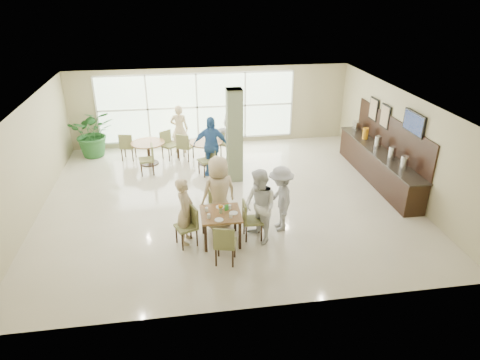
{
  "coord_description": "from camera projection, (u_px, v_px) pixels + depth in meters",
  "views": [
    {
      "loc": [
        -1.23,
        -10.61,
        5.6
      ],
      "look_at": [
        0.2,
        -1.2,
        1.1
      ],
      "focal_mm": 32.0,
      "sensor_mm": 36.0,
      "label": 1
    }
  ],
  "objects": [
    {
      "name": "adult_b",
      "position": [
        231.0,
        138.0,
        13.99
      ],
      "size": [
        1.15,
        1.74,
        1.73
      ],
      "primitive_type": "imported",
      "rotation": [
        0.0,
        0.0,
        -1.26
      ],
      "color": "white",
      "rests_on": "ground"
    },
    {
      "name": "teen_left",
      "position": [
        185.0,
        211.0,
        9.72
      ],
      "size": [
        0.52,
        0.67,
        1.62
      ],
      "primitive_type": "imported",
      "rotation": [
        0.0,
        0.0,
        1.31
      ],
      "color": "tan",
      "rests_on": "ground"
    },
    {
      "name": "chairs_table_left",
      "position": [
        148.0,
        150.0,
        14.07
      ],
      "size": [
        1.97,
        1.83,
        0.95
      ],
      "color": "olive",
      "rests_on": "ground"
    },
    {
      "name": "main_table",
      "position": [
        221.0,
        217.0,
        9.8
      ],
      "size": [
        0.92,
        0.92,
        0.75
      ],
      "color": "brown",
      "rests_on": "ground"
    },
    {
      "name": "chairs_main_table",
      "position": [
        221.0,
        223.0,
        9.87
      ],
      "size": [
        2.08,
        2.15,
        0.95
      ],
      "color": "olive",
      "rests_on": "ground"
    },
    {
      "name": "ground",
      "position": [
        227.0,
        198.0,
        12.05
      ],
      "size": [
        10.0,
        10.0,
        0.0
      ],
      "primitive_type": "plane",
      "color": "beige",
      "rests_on": "ground"
    },
    {
      "name": "buffet_counter",
      "position": [
        379.0,
        163.0,
        12.9
      ],
      "size": [
        0.64,
        4.7,
        1.95
      ],
      "color": "black",
      "rests_on": "ground"
    },
    {
      "name": "wall_tv",
      "position": [
        414.0,
        123.0,
        11.27
      ],
      "size": [
        0.06,
        1.0,
        0.58
      ],
      "color": "black",
      "rests_on": "ground"
    },
    {
      "name": "adult_a",
      "position": [
        211.0,
        146.0,
        13.14
      ],
      "size": [
        1.2,
        0.85,
        1.86
      ],
      "primitive_type": "imported",
      "rotation": [
        0.0,
        0.0,
        -0.22
      ],
      "color": "#3867A8",
      "rests_on": "ground"
    },
    {
      "name": "teen_far",
      "position": [
        219.0,
        193.0,
        10.28
      ],
      "size": [
        1.02,
        0.77,
        1.85
      ],
      "primitive_type": "imported",
      "rotation": [
        0.0,
        0.0,
        3.49
      ],
      "color": "tan",
      "rests_on": "ground"
    },
    {
      "name": "adult_standing",
      "position": [
        179.0,
        129.0,
        14.86
      ],
      "size": [
        0.68,
        0.5,
        1.71
      ],
      "primitive_type": "imported",
      "rotation": [
        0.0,
        0.0,
        3.0
      ],
      "color": "tan",
      "rests_on": "ground"
    },
    {
      "name": "framed_art_b",
      "position": [
        374.0,
        109.0,
        13.54
      ],
      "size": [
        0.05,
        0.55,
        0.7
      ],
      "color": "black",
      "rests_on": "ground"
    },
    {
      "name": "chairs_table_right",
      "position": [
        207.0,
        150.0,
        14.1
      ],
      "size": [
        2.08,
        1.98,
        0.95
      ],
      "color": "olive",
      "rests_on": "ground"
    },
    {
      "name": "teen_standing",
      "position": [
        280.0,
        199.0,
        10.22
      ],
      "size": [
        0.62,
        1.07,
        1.65
      ],
      "primitive_type": "imported",
      "rotation": [
        0.0,
        0.0,
        -1.57
      ],
      "color": "#9C9C9E",
      "rests_on": "ground"
    },
    {
      "name": "tabletop_clutter",
      "position": [
        221.0,
        211.0,
        9.72
      ],
      "size": [
        0.74,
        0.79,
        0.21
      ],
      "color": "white",
      "rests_on": "main_table"
    },
    {
      "name": "column",
      "position": [
        234.0,
        136.0,
        12.58
      ],
      "size": [
        0.45,
        0.45,
        2.8
      ],
      "primitive_type": "cube",
      "color": "#637350",
      "rests_on": "ground"
    },
    {
      "name": "teen_right",
      "position": [
        260.0,
        207.0,
        9.72
      ],
      "size": [
        0.94,
        1.05,
        1.79
      ],
      "primitive_type": "imported",
      "rotation": [
        0.0,
        0.0,
        -1.21
      ],
      "color": "white",
      "rests_on": "ground"
    },
    {
      "name": "potted_plant",
      "position": [
        93.0,
        133.0,
        14.58
      ],
      "size": [
        1.61,
        1.61,
        1.65
      ],
      "primitive_type": "imported",
      "rotation": [
        0.0,
        0.0,
        0.08
      ],
      "color": "#255E28",
      "rests_on": "ground"
    },
    {
      "name": "room_shell",
      "position": [
        226.0,
        141.0,
        11.32
      ],
      "size": [
        10.0,
        10.0,
        10.0
      ],
      "color": "white",
      "rests_on": "ground"
    },
    {
      "name": "round_table_right",
      "position": [
        206.0,
        147.0,
        14.1
      ],
      "size": [
        1.09,
        1.09,
        0.75
      ],
      "color": "brown",
      "rests_on": "ground"
    },
    {
      "name": "window_bank",
      "position": [
        197.0,
        107.0,
        15.37
      ],
      "size": [
        7.0,
        0.04,
        7.0
      ],
      "color": "silver",
      "rests_on": "ground"
    },
    {
      "name": "framed_art_a",
      "position": [
        385.0,
        116.0,
        12.83
      ],
      "size": [
        0.05,
        0.55,
        0.7
      ],
      "color": "black",
      "rests_on": "ground"
    },
    {
      "name": "round_table_left",
      "position": [
        148.0,
        147.0,
        14.04
      ],
      "size": [
        1.1,
        1.1,
        0.75
      ],
      "color": "brown",
      "rests_on": "ground"
    }
  ]
}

